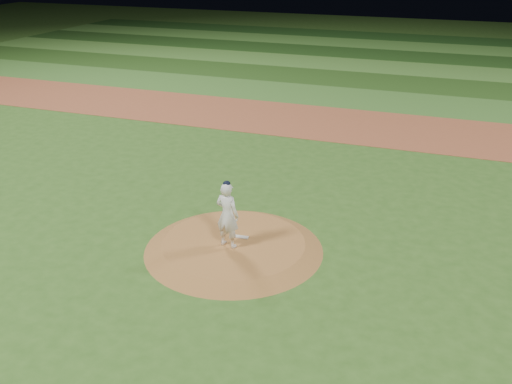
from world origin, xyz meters
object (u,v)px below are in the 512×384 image
at_px(rosin_bag, 223,227).
at_px(pitching_rubber, 239,237).
at_px(pitcher_on_mound, 227,215).
at_px(pitchers_mound, 234,246).

bearing_deg(rosin_bag, pitching_rubber, -29.61).
height_order(pitching_rubber, pitcher_on_mound, pitcher_on_mound).
distance_m(pitchers_mound, rosin_bag, 1.06).
bearing_deg(pitchers_mound, pitching_rubber, 84.50).
distance_m(pitchers_mound, pitching_rubber, 0.39).
bearing_deg(pitching_rubber, rosin_bag, 146.01).
distance_m(pitchers_mound, pitcher_on_mound, 1.20).
distance_m(pitching_rubber, rosin_bag, 0.85).
xyz_separation_m(pitching_rubber, pitcher_on_mound, (-0.11, -0.62, 1.03)).
bearing_deg(pitchers_mound, pitcher_on_mound, -107.02).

